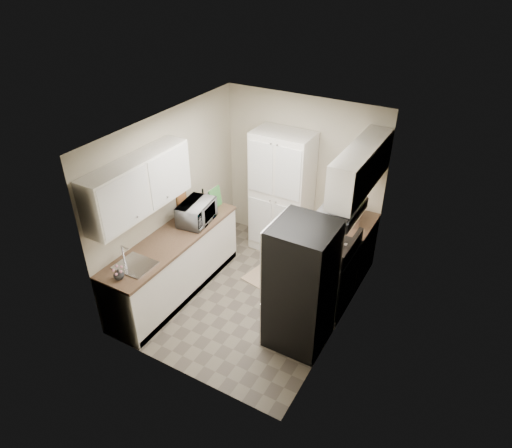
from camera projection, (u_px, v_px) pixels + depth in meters
name	position (u px, v px, depth m)	size (l,w,h in m)	color
ground	(251.00, 295.00, 6.59)	(3.20, 3.20, 0.00)	#665B4C
room_shell	(248.00, 196.00, 5.73)	(2.64, 3.24, 2.52)	beige
pantry_cabinet	(282.00, 193.00, 7.11)	(0.90, 0.55, 2.00)	silver
base_cabinet_left	(175.00, 266.00, 6.45)	(0.60, 2.30, 0.88)	silver
countertop_left	(172.00, 239.00, 6.21)	(0.63, 2.33, 0.04)	brown
base_cabinet_right	(348.00, 248.00, 6.82)	(0.60, 0.80, 0.88)	silver
countertop_right	(351.00, 222.00, 6.57)	(0.63, 0.83, 0.04)	brown
electric_range	(327.00, 275.00, 6.21)	(0.71, 0.78, 1.13)	#B7B7BC
refrigerator	(301.00, 286.00, 5.44)	(0.70, 0.72, 1.70)	#B7B7BC
microwave	(196.00, 212.00, 6.47)	(0.57, 0.38, 0.31)	#AEAFB3
wine_bottle	(203.00, 200.00, 6.76)	(0.08, 0.08, 0.32)	black
flower_vase	(119.00, 274.00, 5.42)	(0.13, 0.13, 0.13)	white
cutting_board	(215.00, 198.00, 6.84)	(0.02, 0.25, 0.31)	#3E893C
toaster_oven	(347.00, 215.00, 6.50)	(0.31, 0.39, 0.23)	silver
fruit_basket	(349.00, 204.00, 6.41)	(0.26, 0.26, 0.11)	orange
kitchen_mat	(270.00, 272.00, 7.03)	(0.51, 0.81, 0.01)	tan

